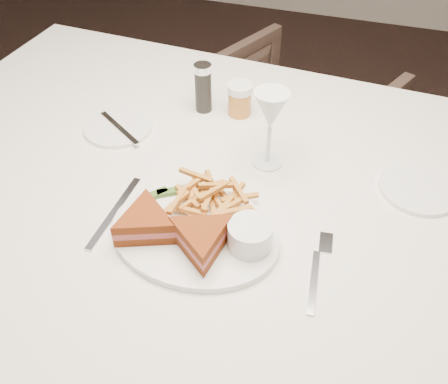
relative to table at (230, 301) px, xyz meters
name	(u,v)px	position (x,y,z in m)	size (l,w,h in m)	color
ground	(255,331)	(0.04, 0.16, -0.38)	(5.00, 5.00, 0.00)	black
table	(230,301)	(0.00, 0.00, 0.00)	(1.61, 1.08, 0.75)	silver
chair_far	(285,134)	(-0.03, 0.81, -0.05)	(0.62, 0.58, 0.64)	#4A362D
table_setting	(214,191)	(-0.02, -0.04, 0.41)	(0.84, 0.64, 0.18)	white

